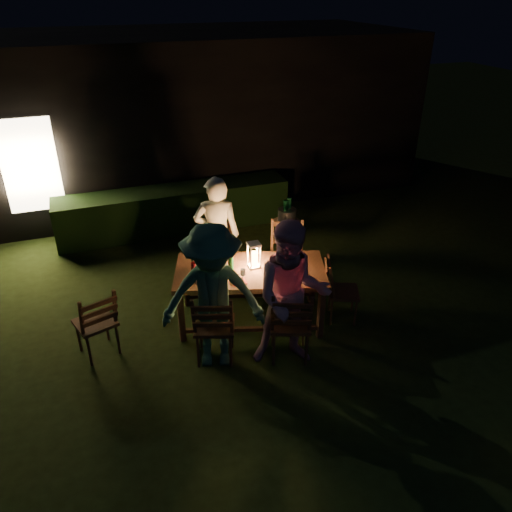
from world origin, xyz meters
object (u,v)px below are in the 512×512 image
object	(u,v)px
person_opp_right	(292,296)
ice_bucket	(287,215)
bottle_bucket_a	(285,214)
side_table	(287,226)
bottle_table	(231,260)
chair_far_right	(286,270)
chair_end	(341,301)
chair_spare	(98,334)
bottle_bucket_b	(289,211)
person_opp_left	(213,298)
chair_near_right	(290,335)
lantern	(254,257)
dining_table	(250,274)
person_house_side	(217,236)
chair_near_left	(215,337)
chair_far_left	(218,271)

from	to	relation	value
person_opp_right	ice_bucket	distance (m)	2.65
bottle_bucket_a	side_table	bearing A→B (deg)	38.66
bottle_table	chair_far_right	bearing A→B (deg)	26.46
chair_end	chair_spare	bearing A→B (deg)	-73.01
ice_bucket	bottle_bucket_b	bearing A→B (deg)	38.66
chair_spare	person_opp_left	size ratio (longest dim) A/B	0.54
chair_near_right	chair_far_right	bearing A→B (deg)	88.72
lantern	bottle_bucket_a	world-z (taller)	lantern
dining_table	bottle_bucket_a	world-z (taller)	bottle_bucket_a
chair_spare	bottle_bucket_b	distance (m)	3.62
dining_table	ice_bucket	world-z (taller)	ice_bucket
bottle_bucket_b	chair_near_right	bearing A→B (deg)	-112.65
chair_near_right	person_house_side	world-z (taller)	person_house_side
chair_far_right	bottle_bucket_b	world-z (taller)	chair_far_right
bottle_table	side_table	distance (m)	2.07
ice_bucket	chair_far_right	bearing A→B (deg)	-113.01
chair_spare	bottle_bucket_b	world-z (taller)	chair_spare
chair_far_right	person_opp_left	size ratio (longest dim) A/B	0.59
dining_table	lantern	size ratio (longest dim) A/B	6.12
chair_near_left	chair_near_right	size ratio (longest dim) A/B	0.99
chair_far_left	person_house_side	world-z (taller)	person_house_side
chair_near_right	chair_far_left	distance (m)	1.79
chair_far_left	bottle_bucket_b	world-z (taller)	chair_far_left
bottle_table	ice_bucket	distance (m)	2.04
chair_far_left	chair_end	distance (m)	1.85
chair_near_left	bottle_table	world-z (taller)	bottle_table
person_opp_left	bottle_table	size ratio (longest dim) A/B	6.55
person_opp_right	bottle_table	bearing A→B (deg)	130.49
chair_end	lantern	distance (m)	1.37
ice_bucket	person_house_side	bearing A→B (deg)	-155.30
chair_near_right	person_opp_left	world-z (taller)	person_opp_left
dining_table	chair_far_right	size ratio (longest dim) A/B	1.99
dining_table	chair_near_left	xyz separation A→B (m)	(-0.66, -0.60, -0.41)
person_opp_left	side_table	distance (m)	2.88
chair_near_right	person_opp_right	distance (m)	0.60
chair_near_left	person_opp_right	bearing A→B (deg)	-0.89
chair_spare	lantern	xyz separation A→B (m)	(2.05, 0.05, 0.66)
dining_table	chair_near_left	size ratio (longest dim) A/B	2.03
chair_far_right	person_house_side	world-z (taller)	person_house_side
dining_table	lantern	world-z (taller)	lantern
chair_near_right	ice_bucket	bearing A→B (deg)	88.01
side_table	lantern	bearing A→B (deg)	-126.30
chair_far_right	ice_bucket	xyz separation A→B (m)	(0.41, 0.97, 0.41)
chair_near_left	bottle_table	size ratio (longest dim) A/B	3.77
chair_end	chair_spare	distance (m)	3.18
person_opp_right	bottle_bucket_a	bearing A→B (deg)	86.28
chair_spare	person_opp_right	world-z (taller)	person_opp_right
chair_end	chair_far_right	bearing A→B (deg)	-132.84
person_house_side	ice_bucket	bearing A→B (deg)	-137.84
chair_near_right	chair_end	distance (m)	1.10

